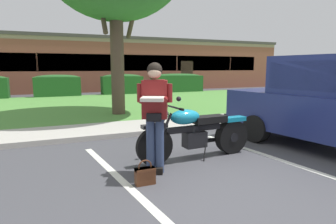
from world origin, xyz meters
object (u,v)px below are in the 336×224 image
at_px(motorcycle, 200,132).
at_px(hedge_center_right, 122,84).
at_px(rider_person, 155,109).
at_px(hedge_center_left, 57,85).
at_px(hedge_right, 177,83).
at_px(brick_building, 101,65).
at_px(handbag, 145,175).

height_order(motorcycle, hedge_center_right, hedge_center_right).
relative_size(motorcycle, rider_person, 1.32).
bearing_deg(hedge_center_left, rider_person, -85.80).
xyz_separation_m(hedge_center_right, hedge_right, (3.66, 0.00, 0.00)).
height_order(hedge_center_left, brick_building, brick_building).
bearing_deg(hedge_center_left, handbag, -87.17).
xyz_separation_m(motorcycle, rider_person, (-1.00, -0.38, 0.53)).
bearing_deg(rider_person, hedge_center_left, 94.20).
distance_m(motorcycle, brick_building, 19.87).
relative_size(rider_person, handbag, 4.74).
bearing_deg(hedge_center_right, motorcycle, -97.69).
relative_size(hedge_center_right, hedge_right, 0.72).
bearing_deg(hedge_right, hedge_center_left, -180.00).
xyz_separation_m(motorcycle, hedge_center_left, (-1.96, 12.64, 0.17)).
distance_m(handbag, hedge_right, 14.98).
xyz_separation_m(rider_person, handbag, (-0.29, -0.38, -0.86)).
bearing_deg(handbag, hedge_center_right, 77.39).
xyz_separation_m(hedge_center_left, hedge_center_right, (3.66, 0.00, 0.00)).
height_order(hedge_center_right, brick_building, brick_building).
bearing_deg(handbag, brick_building, 81.64).
height_order(hedge_center_left, hedge_right, same).
distance_m(rider_person, hedge_right, 14.50).
distance_m(hedge_center_right, hedge_right, 3.66).
bearing_deg(motorcycle, hedge_center_left, 98.79).
height_order(rider_person, hedge_right, rider_person).
distance_m(hedge_center_left, brick_building, 8.09).
xyz_separation_m(motorcycle, handbag, (-1.29, -0.76, -0.34)).
height_order(rider_person, brick_building, brick_building).
distance_m(handbag, hedge_center_right, 13.75).
bearing_deg(hedge_center_right, handbag, -102.61).
height_order(rider_person, hedge_center_left, rider_person).
bearing_deg(hedge_center_right, rider_person, -101.75).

